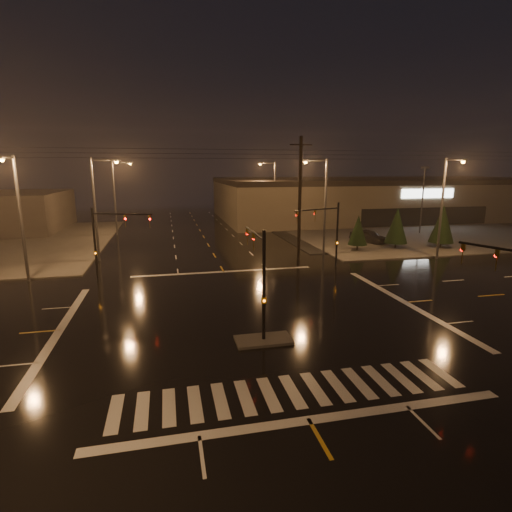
% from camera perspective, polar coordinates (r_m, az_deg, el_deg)
% --- Properties ---
extents(ground, '(140.00, 140.00, 0.00)m').
position_cam_1_polar(ground, '(25.36, -1.07, -8.42)').
color(ground, black).
rests_on(ground, ground).
extents(sidewalk_ne, '(36.00, 36.00, 0.12)m').
position_cam_1_polar(sidewalk_ne, '(64.18, 20.30, 3.63)').
color(sidewalk_ne, '#43403B').
rests_on(sidewalk_ne, ground).
extents(median_island, '(3.00, 1.60, 0.15)m').
position_cam_1_polar(median_island, '(21.72, 1.10, -11.90)').
color(median_island, '#43403B').
rests_on(median_island, ground).
extents(crosswalk, '(15.00, 2.60, 0.01)m').
position_cam_1_polar(crosswalk, '(17.49, 5.21, -18.67)').
color(crosswalk, beige).
rests_on(crosswalk, ground).
extents(stop_bar_near, '(16.00, 0.50, 0.01)m').
position_cam_1_polar(stop_bar_near, '(15.91, 7.59, -22.23)').
color(stop_bar_near, beige).
rests_on(stop_bar_near, ground).
extents(stop_bar_far, '(16.00, 0.50, 0.01)m').
position_cam_1_polar(stop_bar_far, '(35.70, -4.63, -2.25)').
color(stop_bar_far, beige).
rests_on(stop_bar_far, ground).
extents(parking_lot, '(50.00, 24.00, 0.08)m').
position_cam_1_polar(parking_lot, '(65.45, 24.93, 3.38)').
color(parking_lot, black).
rests_on(parking_lot, ground).
extents(retail_building, '(60.20, 28.30, 7.20)m').
position_cam_1_polar(retail_building, '(79.97, 17.34, 8.16)').
color(retail_building, brown).
rests_on(retail_building, ground).
extents(signal_mast_median, '(0.25, 4.59, 6.00)m').
position_cam_1_polar(signal_mast_median, '(21.36, 0.55, -1.86)').
color(signal_mast_median, black).
rests_on(signal_mast_median, ground).
extents(signal_mast_ne, '(4.84, 1.86, 6.00)m').
position_cam_1_polar(signal_mast_ne, '(36.64, 10.36, 4.02)').
color(signal_mast_ne, black).
rests_on(signal_mast_ne, ground).
extents(signal_mast_nw, '(4.84, 1.86, 6.00)m').
position_cam_1_polar(signal_mast_nw, '(34.09, -20.56, 2.81)').
color(signal_mast_nw, black).
rests_on(signal_mast_nw, ground).
extents(streetlight_1, '(2.77, 0.32, 10.00)m').
position_cam_1_polar(streetlight_1, '(41.84, -21.67, 7.15)').
color(streetlight_1, '#38383A').
rests_on(streetlight_1, ground).
extents(streetlight_2, '(2.77, 0.32, 10.00)m').
position_cam_1_polar(streetlight_2, '(57.67, -19.29, 8.54)').
color(streetlight_2, '#38383A').
rests_on(streetlight_2, ground).
extents(streetlight_3, '(2.77, 0.32, 10.00)m').
position_cam_1_polar(streetlight_3, '(42.45, 9.49, 7.91)').
color(streetlight_3, '#38383A').
rests_on(streetlight_3, ground).
extents(streetlight_4, '(2.77, 0.32, 10.00)m').
position_cam_1_polar(streetlight_4, '(61.41, 2.41, 9.41)').
color(streetlight_4, '#38383A').
rests_on(streetlight_4, ground).
extents(streetlight_5, '(0.32, 2.77, 10.00)m').
position_cam_1_polar(streetlight_5, '(36.34, -30.83, 5.60)').
color(streetlight_5, '#38383A').
rests_on(streetlight_5, ground).
extents(streetlight_6, '(0.32, 2.77, 10.00)m').
position_cam_1_polar(streetlight_6, '(43.69, 25.31, 7.02)').
color(streetlight_6, '#38383A').
rests_on(streetlight_6, ground).
extents(utility_pole_1, '(2.20, 0.32, 12.00)m').
position_cam_1_polar(utility_pole_1, '(39.44, 6.27, 8.15)').
color(utility_pole_1, black).
rests_on(utility_pole_1, ground).
extents(conifer_0, '(2.10, 2.10, 3.98)m').
position_cam_1_polar(conifer_0, '(45.58, 14.38, 3.60)').
color(conifer_0, black).
rests_on(conifer_0, ground).
extents(conifer_1, '(2.54, 2.54, 4.66)m').
position_cam_1_polar(conifer_1, '(47.98, 19.47, 4.12)').
color(conifer_1, black).
rests_on(conifer_1, ground).
extents(conifer_2, '(2.74, 2.74, 4.98)m').
position_cam_1_polar(conifer_2, '(50.39, 25.10, 4.21)').
color(conifer_2, black).
rests_on(conifer_2, ground).
extents(car_parked, '(3.95, 5.23, 1.66)m').
position_cam_1_polar(car_parked, '(51.09, 15.82, 2.73)').
color(car_parked, black).
rests_on(car_parked, ground).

